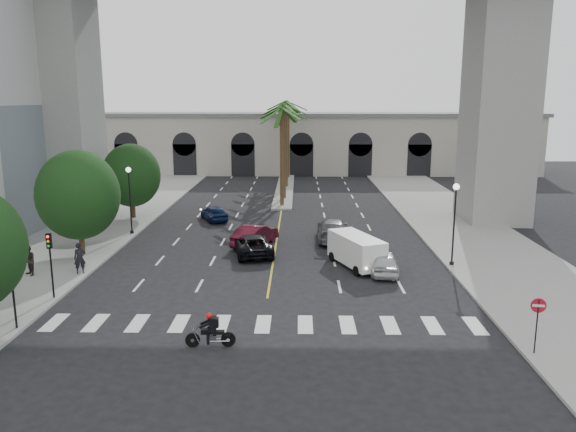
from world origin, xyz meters
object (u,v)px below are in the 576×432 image
object	(u,v)px
lamp_post_left_far	(130,195)
do_not_enter_sign	(538,314)
car_b	(255,235)
pedestrian_b	(28,261)
cargo_van	(357,250)
pedestrian_a	(80,258)
car_e	(214,213)
car_a	(384,262)
traffic_signal_far	(50,255)
lamp_post_right	(454,217)
motorcycle_rider	(212,331)
car_d	(333,230)
traffic_signal_near	(12,279)
car_c	(252,244)

from	to	relation	value
lamp_post_left_far	do_not_enter_sign	xyz separation A→B (m)	(22.85, -20.66, -1.38)
car_b	pedestrian_b	xyz separation A→B (m)	(-12.87, -7.79, 0.29)
cargo_van	pedestrian_a	size ratio (longest dim) A/B	2.72
lamp_post_left_far	car_e	size ratio (longest dim) A/B	1.32
car_a	pedestrian_a	xyz separation A→B (m)	(-18.36, -0.83, 0.38)
car_e	cargo_van	xyz separation A→B (m)	(11.08, -13.66, 0.44)
car_a	traffic_signal_far	bearing A→B (deg)	19.52
lamp_post_right	motorcycle_rider	bearing A→B (deg)	-138.26
car_a	car_e	bearing A→B (deg)	-45.86
lamp_post_left_far	pedestrian_b	world-z (taller)	lamp_post_left_far
traffic_signal_far	do_not_enter_sign	xyz separation A→B (m)	(22.75, -6.16, -0.67)
car_a	car_d	size ratio (longest dim) A/B	0.73
car_a	motorcycle_rider	bearing A→B (deg)	53.79
lamp_post_right	traffic_signal_far	world-z (taller)	lamp_post_right
traffic_signal_near	motorcycle_rider	distance (m)	9.55
pedestrian_a	traffic_signal_near	bearing A→B (deg)	-115.30
lamp_post_left_far	car_a	world-z (taller)	lamp_post_left_far
traffic_signal_near	car_c	bearing A→B (deg)	53.25
motorcycle_rider	car_c	xyz separation A→B (m)	(0.55, 14.62, 0.01)
car_e	traffic_signal_near	bearing A→B (deg)	52.04
motorcycle_rider	car_b	distance (m)	17.04
car_c	pedestrian_a	distance (m)	11.13
traffic_signal_near	pedestrian_b	distance (m)	8.45
traffic_signal_far	car_b	distance (m)	15.23
do_not_enter_sign	car_c	bearing A→B (deg)	139.27
car_b	pedestrian_a	bearing A→B (deg)	58.83
traffic_signal_far	pedestrian_a	size ratio (longest dim) A/B	1.95
car_b	cargo_van	size ratio (longest dim) A/B	0.93
cargo_van	pedestrian_b	distance (m)	19.87
traffic_signal_far	do_not_enter_sign	bearing A→B (deg)	-15.16
car_c	car_e	size ratio (longest dim) A/B	1.27
traffic_signal_near	motorcycle_rider	world-z (taller)	traffic_signal_near
lamp_post_right	car_c	world-z (taller)	lamp_post_right
car_a	car_c	size ratio (longest dim) A/B	0.80
car_d	pedestrian_b	world-z (taller)	pedestrian_b
car_a	car_c	bearing A→B (deg)	-21.92
motorcycle_rider	pedestrian_a	world-z (taller)	pedestrian_a
traffic_signal_far	car_d	xyz separation A→B (m)	(15.52, 13.15, -1.70)
car_a	traffic_signal_near	bearing A→B (deg)	30.46
pedestrian_b	traffic_signal_far	bearing A→B (deg)	-7.67
lamp_post_left_far	pedestrian_b	bearing A→B (deg)	-105.44
do_not_enter_sign	pedestrian_b	bearing A→B (deg)	168.02
traffic_signal_far	car_d	bearing A→B (deg)	40.29
car_d	do_not_enter_sign	world-z (taller)	do_not_enter_sign
traffic_signal_near	car_c	distance (m)	16.48
do_not_enter_sign	lamp_post_right	bearing A→B (deg)	99.24
car_e	lamp_post_right	bearing A→B (deg)	116.89
pedestrian_a	do_not_enter_sign	xyz separation A→B (m)	(22.95, -10.42, 0.76)
traffic_signal_near	car_a	size ratio (longest dim) A/B	0.88
traffic_signal_far	motorcycle_rider	xyz separation A→B (m)	(9.25, -5.50, -1.81)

